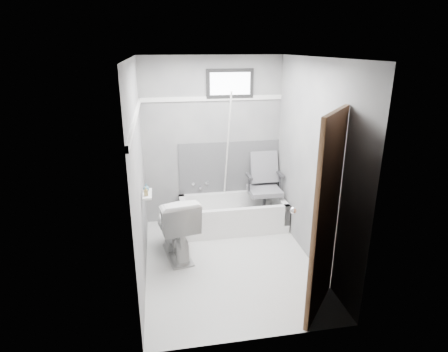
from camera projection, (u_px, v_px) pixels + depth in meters
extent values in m
plane|color=silver|center=(229.00, 262.00, 4.60)|extent=(2.60, 2.60, 0.00)
plane|color=silver|center=(230.00, 57.00, 3.81)|extent=(2.60, 2.60, 0.00)
cube|color=slate|center=(213.00, 142.00, 5.41)|extent=(2.00, 0.02, 2.40)
cube|color=slate|center=(260.00, 219.00, 2.99)|extent=(2.00, 0.02, 2.40)
cube|color=slate|center=(139.00, 174.00, 4.04)|extent=(0.02, 2.60, 2.40)
cube|color=slate|center=(313.00, 165.00, 4.37)|extent=(0.02, 2.60, 2.40)
imported|color=silver|center=(176.00, 226.00, 4.62)|extent=(0.61, 0.91, 0.82)
cube|color=#4C4C4F|center=(229.00, 167.00, 5.57)|extent=(1.50, 0.02, 0.78)
cube|color=white|center=(212.00, 99.00, 5.19)|extent=(2.00, 0.02, 0.06)
cube|color=white|center=(135.00, 117.00, 3.83)|extent=(0.02, 2.60, 0.06)
cylinder|color=white|center=(227.00, 156.00, 5.26)|extent=(0.02, 0.62, 1.86)
cube|color=white|center=(147.00, 194.00, 4.30)|extent=(0.10, 0.32, 0.02)
imported|color=#9A844D|center=(146.00, 191.00, 4.20)|extent=(0.05, 0.05, 0.10)
imported|color=#467181|center=(146.00, 187.00, 4.33)|extent=(0.10, 0.10, 0.09)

